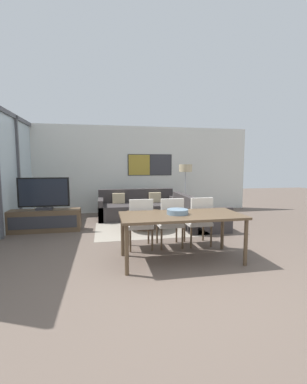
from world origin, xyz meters
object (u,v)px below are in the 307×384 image
object	(u,v)px
dining_chair_left	(140,221)
fruit_bowl	(177,211)
sofa_side	(197,216)
television	(44,194)
dining_chair_centre	(171,220)
dining_chair_right	(199,219)
floor_lamp	(186,172)
dining_table	(181,219)
coffee_table	(145,217)
tv_console	(45,221)
sofa_main	(138,209)

from	to	relation	value
dining_chair_left	fruit_bowl	distance (m)	0.87
sofa_side	television	bearing A→B (deg)	85.60
dining_chair_centre	dining_chair_right	distance (m)	0.57
sofa_side	floor_lamp	xyz separation A→B (m)	(0.12, 1.32, 1.09)
dining_chair_right	dining_chair_left	bearing A→B (deg)	-179.95
dining_chair_centre	floor_lamp	size ratio (longest dim) A/B	0.61
dining_table	dining_chair_right	size ratio (longest dim) A/B	2.06
coffee_table	dining_chair_left	xyz separation A→B (m)	(-0.32, -1.45, 0.22)
tv_console	dining_chair_right	size ratio (longest dim) A/B	1.68
dining_chair_left	dining_chair_centre	size ratio (longest dim) A/B	1.00
television	sofa_main	distance (m)	2.68
tv_console	dining_table	distance (m)	3.53
floor_lamp	coffee_table	bearing A→B (deg)	-137.99
coffee_table	tv_console	bearing A→B (deg)	174.06
dining_table	sofa_side	bearing A→B (deg)	63.03
sofa_side	dining_chair_centre	world-z (taller)	dining_chair_centre
coffee_table	dining_chair_right	xyz separation A→B (m)	(0.82, -1.45, 0.22)
television	floor_lamp	size ratio (longest dim) A/B	0.73
dining_chair_left	fruit_bowl	bearing A→B (deg)	-51.46
fruit_bowl	sofa_main	bearing A→B (deg)	93.12
television	dining_chair_left	bearing A→B (deg)	-40.06
sofa_side	tv_console	bearing A→B (deg)	85.62
dining_table	dining_chair_centre	bearing A→B (deg)	90.00
dining_table	dining_chair_left	bearing A→B (deg)	130.39
dining_table	fruit_bowl	xyz separation A→B (m)	(-0.06, 0.03, 0.11)
coffee_table	television	bearing A→B (deg)	174.04
television	sofa_main	xyz separation A→B (m)	(2.34, 1.14, -0.62)
sofa_main	dining_chair_left	world-z (taller)	dining_chair_left
coffee_table	dining_chair_left	size ratio (longest dim) A/B	1.14
fruit_bowl	dining_table	bearing A→B (deg)	-24.49
dining_chair_centre	dining_table	bearing A→B (deg)	-90.00
sofa_main	dining_table	distance (m)	3.54
dining_table	dining_chair_left	xyz separation A→B (m)	(-0.57, 0.67, -0.17)
sofa_side	dining_chair_right	xyz separation A→B (m)	(-0.49, -1.41, 0.26)
coffee_table	dining_table	size ratio (longest dim) A/B	0.55
coffee_table	fruit_bowl	world-z (taller)	fruit_bowl
sofa_main	floor_lamp	size ratio (longest dim) A/B	1.45
television	dining_table	size ratio (longest dim) A/B	0.58
sofa_main	dining_chair_left	distance (m)	2.87
dining_chair_centre	dining_chair_left	bearing A→B (deg)	179.45
floor_lamp	dining_chair_left	bearing A→B (deg)	-122.64
dining_chair_centre	dining_chair_right	xyz separation A→B (m)	(0.57, 0.01, 0.00)
sofa_main	dining_chair_right	size ratio (longest dim) A/B	2.39
sofa_main	sofa_side	world-z (taller)	same
coffee_table	dining_table	xyz separation A→B (m)	(0.25, -2.12, 0.39)
television	sofa_side	bearing A→B (deg)	-4.40
tv_console	sofa_side	xyz separation A→B (m)	(3.65, -0.28, 0.01)
television	dining_chair_left	size ratio (longest dim) A/B	1.20
television	floor_lamp	xyz separation A→B (m)	(3.76, 1.04, 0.47)
television	coffee_table	bearing A→B (deg)	-5.96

